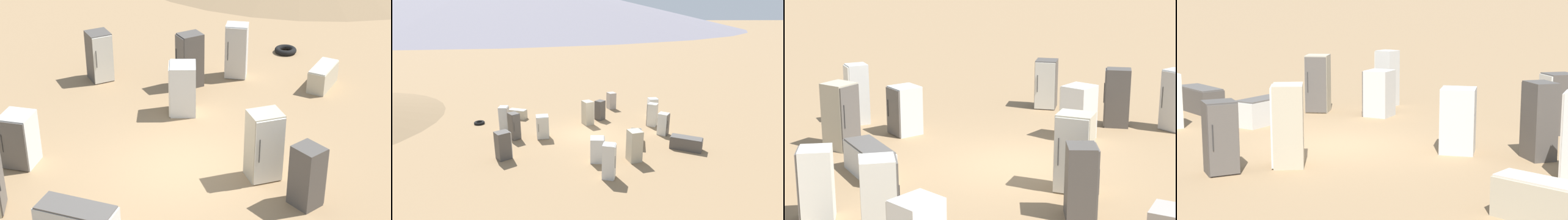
{
  "view_description": "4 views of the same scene",
  "coord_description": "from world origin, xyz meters",
  "views": [
    {
      "loc": [
        -2.3,
        13.95,
        8.97
      ],
      "look_at": [
        -0.23,
        -0.63,
        1.3
      ],
      "focal_mm": 60.0,
      "sensor_mm": 36.0,
      "label": 1
    },
    {
      "loc": [
        19.6,
        -0.87,
        7.85
      ],
      "look_at": [
        0.55,
        0.09,
        1.91
      ],
      "focal_mm": 28.0,
      "sensor_mm": 36.0,
      "label": 2
    },
    {
      "loc": [
        -10.9,
        10.89,
        5.45
      ],
      "look_at": [
        0.19,
        1.02,
        1.57
      ],
      "focal_mm": 60.0,
      "sensor_mm": 36.0,
      "label": 3
    },
    {
      "loc": [
        -14.2,
        -6.54,
        3.71
      ],
      "look_at": [
        0.16,
        -0.9,
        0.94
      ],
      "focal_mm": 60.0,
      "sensor_mm": 36.0,
      "label": 4
    }
  ],
  "objects": [
    {
      "name": "discarded_fridge_6",
      "position": [
        0.48,
        -2.93,
        0.77
      ],
      "size": [
        0.89,
        0.89,
        1.53
      ],
      "rotation": [
        0.0,
        0.0,
        4.86
      ],
      "color": "silver",
      "rests_on": "ground_plane"
    },
    {
      "name": "discarded_fridge_9",
      "position": [
        0.54,
        -4.77,
        0.88
      ],
      "size": [
        0.92,
        0.89,
        1.76
      ],
      "rotation": [
        0.0,
        0.0,
        5.36
      ],
      "color": "#4C4742",
      "rests_on": "ground_plane"
    },
    {
      "name": "scrap_tire",
      "position": [
        -2.44,
        -7.97,
        0.1
      ],
      "size": [
        0.78,
        0.78,
        0.19
      ],
      "color": "black",
      "rests_on": "ground_plane"
    },
    {
      "name": "ground_plane",
      "position": [
        0.0,
        0.0,
        0.0
      ],
      "size": [
        1000.0,
        1000.0,
        0.0
      ],
      "primitive_type": "plane",
      "color": "#937551"
    },
    {
      "name": "discarded_fridge_14",
      "position": [
        -0.85,
        -5.71,
        0.9
      ],
      "size": [
        0.71,
        0.62,
        1.8
      ],
      "rotation": [
        0.0,
        0.0,
        6.25
      ],
      "color": "silver",
      "rests_on": "ground_plane"
    },
    {
      "name": "discarded_fridge_3",
      "position": [
        3.5,
        -4.87,
        0.81
      ],
      "size": [
        1.0,
        1.02,
        1.61
      ],
      "rotation": [
        0.0,
        0.0,
        0.62
      ],
      "color": "#4C4742",
      "rests_on": "ground_plane"
    },
    {
      "name": "discarded_fridge_7",
      "position": [
        -3.65,
        -5.28,
        0.36
      ],
      "size": [
        1.02,
        1.51,
        0.73
      ],
      "rotation": [
        0.0,
        0.0,
        2.78
      ],
      "color": "#B2A88E",
      "rests_on": "ground_plane"
    },
    {
      "name": "discarded_fridge_0",
      "position": [
        4.11,
        0.44,
        0.7
      ],
      "size": [
        0.82,
        0.84,
        1.41
      ],
      "rotation": [
        0.0,
        0.0,
        6.19
      ],
      "color": "silver",
      "rests_on": "ground_plane"
    },
    {
      "name": "discarded_fridge_8",
      "position": [
        -2.03,
        0.21,
        0.89
      ],
      "size": [
        0.98,
        0.94,
        1.79
      ],
      "rotation": [
        0.0,
        0.0,
        0.46
      ],
      "color": "#B2A88E",
      "rests_on": "ground_plane"
    },
    {
      "name": "discarded_fridge_11",
      "position": [
        -3.07,
        1.21,
        0.76
      ],
      "size": [
        0.88,
        0.88,
        1.52
      ],
      "rotation": [
        0.0,
        0.0,
        2.39
      ],
      "color": "#4C4742",
      "rests_on": "ground_plane"
    }
  ]
}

